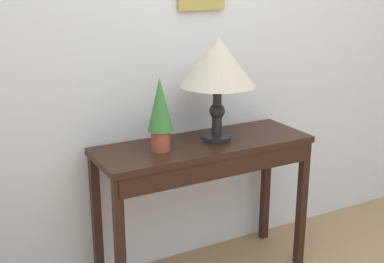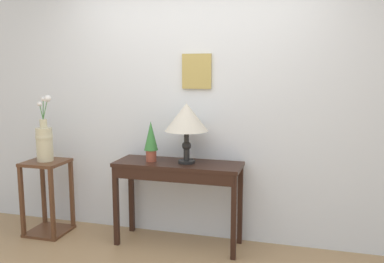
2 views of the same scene
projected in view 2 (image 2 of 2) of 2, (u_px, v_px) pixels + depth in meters
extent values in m
cube|color=silver|center=(196.00, 96.00, 3.91)|extent=(9.00, 0.10, 2.80)
cube|color=tan|center=(197.00, 71.00, 3.81)|extent=(0.28, 0.02, 0.33)
cube|color=slate|center=(197.00, 71.00, 3.80)|extent=(0.23, 0.01, 0.26)
cube|color=black|center=(178.00, 164.00, 3.74)|extent=(1.18, 0.41, 0.03)
cube|color=black|center=(172.00, 176.00, 3.57)|extent=(1.11, 0.03, 0.10)
cube|color=black|center=(116.00, 206.00, 3.79)|extent=(0.04, 0.04, 0.76)
cube|color=black|center=(234.00, 218.00, 3.49)|extent=(0.05, 0.04, 0.76)
cube|color=black|center=(131.00, 195.00, 4.12)|extent=(0.04, 0.04, 0.76)
cube|color=black|center=(240.00, 205.00, 3.82)|extent=(0.05, 0.04, 0.76)
cylinder|color=black|center=(187.00, 162.00, 3.72)|extent=(0.16, 0.16, 0.02)
cylinder|color=black|center=(187.00, 153.00, 3.70)|extent=(0.05, 0.05, 0.14)
sphere|color=black|center=(187.00, 146.00, 3.69)|extent=(0.08, 0.08, 0.08)
cylinder|color=black|center=(187.00, 138.00, 3.68)|extent=(0.05, 0.05, 0.14)
cone|color=beige|center=(186.00, 117.00, 3.65)|extent=(0.40, 0.40, 0.25)
cylinder|color=#9E4733|center=(151.00, 156.00, 3.79)|extent=(0.10, 0.10, 0.11)
cone|color=#387A38|center=(151.00, 136.00, 3.76)|extent=(0.13, 0.13, 0.27)
cube|color=#56331E|center=(46.00, 162.00, 4.02)|extent=(0.39, 0.39, 0.03)
cube|color=#56331E|center=(49.00, 231.00, 4.13)|extent=(0.39, 0.39, 0.03)
cube|color=#56331E|center=(22.00, 201.00, 3.96)|extent=(0.04, 0.03, 0.69)
cube|color=#56331E|center=(52.00, 204.00, 3.87)|extent=(0.04, 0.03, 0.69)
cube|color=#56331E|center=(43.00, 191.00, 4.28)|extent=(0.04, 0.04, 0.69)
cube|color=#56331E|center=(72.00, 194.00, 4.19)|extent=(0.04, 0.04, 0.69)
cylinder|color=beige|center=(45.00, 144.00, 3.99)|extent=(0.16, 0.16, 0.33)
sphere|color=beige|center=(44.00, 137.00, 3.98)|extent=(0.17, 0.17, 0.17)
cylinder|color=beige|center=(43.00, 124.00, 3.96)|extent=(0.07, 0.07, 0.08)
cylinder|color=#478442|center=(45.00, 109.00, 3.94)|extent=(0.06, 0.03, 0.21)
sphere|color=white|center=(48.00, 99.00, 3.93)|extent=(0.07, 0.07, 0.07)
cylinder|color=#478442|center=(41.00, 112.00, 3.93)|extent=(0.02, 0.04, 0.16)
sphere|color=white|center=(39.00, 104.00, 3.91)|extent=(0.04, 0.04, 0.04)
cylinder|color=#478442|center=(43.00, 109.00, 3.97)|extent=(0.04, 0.07, 0.20)
sphere|color=white|center=(43.00, 99.00, 3.99)|extent=(0.05, 0.05, 0.05)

